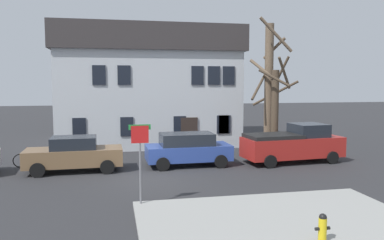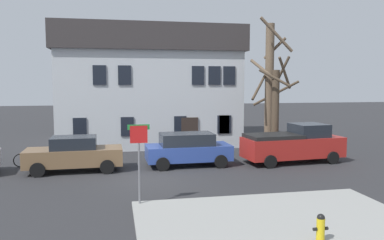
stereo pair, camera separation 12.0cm
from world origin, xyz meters
TOP-DOWN VIEW (x-y plane):
  - ground_plane at (0.00, 0.00)m, footprint 120.00×120.00m
  - sidewalk_slab at (3.43, -7.83)m, footprint 8.63×8.31m
  - building_main at (0.95, 11.18)m, footprint 12.54×8.56m
  - tree_bare_near at (8.04, 4.57)m, footprint 3.40×3.18m
  - tree_bare_mid at (8.03, 5.48)m, footprint 2.33×2.32m
  - car_brown_sedan at (-3.42, 2.16)m, footprint 4.64×2.05m
  - car_blue_wagon at (2.28, 2.37)m, footprint 4.43×2.18m
  - pickup_truck_red at (8.08, 2.07)m, footprint 5.59×2.52m
  - fire_hydrant at (3.91, -8.16)m, footprint 0.42×0.22m
  - street_sign_pole at (-0.62, -3.93)m, footprint 0.76×0.07m
  - bicycle_leaning at (-5.73, 3.74)m, footprint 1.74×0.33m

SIDE VIEW (x-z plane):
  - ground_plane at x=0.00m, z-range 0.00..0.00m
  - sidewalk_slab at x=3.43m, z-range 0.00..0.12m
  - bicycle_leaning at x=-5.73m, z-range -0.15..0.88m
  - fire_hydrant at x=3.91m, z-range 0.13..0.89m
  - car_brown_sedan at x=-3.42m, z-range 0.00..1.72m
  - car_blue_wagon at x=2.28m, z-range 0.04..1.76m
  - pickup_truck_red at x=8.08m, z-range -0.04..2.06m
  - street_sign_pole at x=-0.62m, z-range 0.58..3.48m
  - tree_bare_near at x=8.04m, z-range 0.01..5.93m
  - building_main at x=0.95m, z-range 0.07..8.18m
  - tree_bare_mid at x=8.03m, z-range 0.10..8.30m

